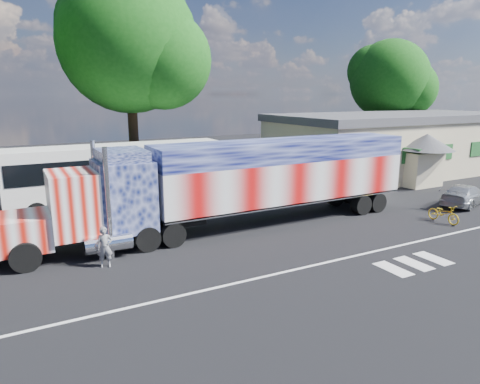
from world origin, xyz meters
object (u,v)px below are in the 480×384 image
parked_car (465,195)px  coach_bus (120,175)px  semi_truck (239,181)px  woman (105,247)px  bicycle (444,213)px  tree_far_ne (391,80)px  tree_n_mid (131,44)px

parked_car → coach_bus: bearing=46.1°
semi_truck → woman: 7.78m
parked_car → woman: (-22.01, 0.46, 0.19)m
bicycle → tree_far_ne: size_ratio=0.15×
bicycle → tree_far_ne: (16.82, 20.12, 7.85)m
tree_far_ne → coach_bus: bearing=-165.4°
coach_bus → bicycle: 18.96m
woman → bicycle: 17.69m
semi_truck → woman: semi_truck is taller
parked_car → woman: woman is taller
parked_car → bicycle: (-4.48, -1.87, -0.15)m
tree_n_mid → woman: bearing=-110.1°
tree_far_ne → parked_car: bearing=-124.1°
semi_truck → bicycle: bearing=-23.8°
coach_bus → parked_car: (19.15, -10.06, -1.32)m
parked_car → bicycle: bearing=96.4°
semi_truck → tree_far_ne: (27.06, 15.61, 5.89)m
parked_car → tree_far_ne: size_ratio=0.36×
semi_truck → tree_far_ne: size_ratio=1.77×
tree_n_mid → tree_far_ne: (29.19, 3.64, -1.90)m
parked_car → bicycle: size_ratio=2.36×
parked_car → bicycle: parked_car is taller
woman → bicycle: size_ratio=0.88×
bicycle → tree_n_mid: tree_n_mid is taller
semi_truck → tree_n_mid: 14.44m
coach_bus → woman: 10.08m
semi_truck → bicycle: 11.36m
coach_bus → tree_far_ne: tree_far_ne is taller
semi_truck → tree_n_mid: bearing=100.1°
woman → tree_n_mid: (5.16, 14.15, 9.41)m
coach_bus → tree_far_ne: size_ratio=1.04×
coach_bus → tree_n_mid: (2.30, 4.55, 8.27)m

